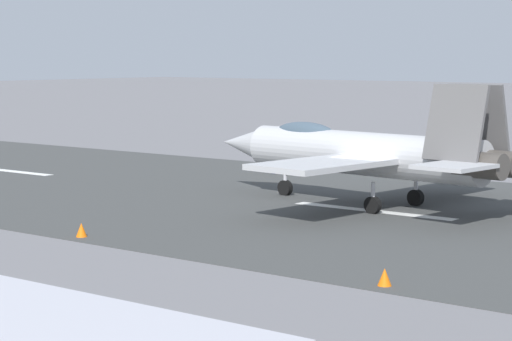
# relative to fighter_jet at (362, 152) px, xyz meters

# --- Properties ---
(ground_plane) EXTENTS (400.00, 400.00, 0.00)m
(ground_plane) POSITION_rel_fighter_jet_xyz_m (-1.08, 1.18, -2.46)
(ground_plane) COLOR slate
(runway_strip) EXTENTS (240.00, 26.00, 0.02)m
(runway_strip) POSITION_rel_fighter_jet_xyz_m (-1.10, 1.18, -2.45)
(runway_strip) COLOR #3E3F3F
(runway_strip) RESTS_ON ground
(fighter_jet) EXTENTS (17.11, 14.51, 5.66)m
(fighter_jet) POSITION_rel_fighter_jet_xyz_m (0.00, 0.00, 0.00)
(fighter_jet) COLOR #B4B4B7
(fighter_jet) RESTS_ON ground
(crew_person) EXTENTS (0.70, 0.36, 1.72)m
(crew_person) POSITION_rel_fighter_jet_xyz_m (10.51, -7.45, -1.60)
(crew_person) COLOR #1E2338
(crew_person) RESTS_ON ground
(marker_cone_near) EXTENTS (0.44, 0.44, 0.55)m
(marker_cone_near) POSITION_rel_fighter_jet_xyz_m (-9.17, 13.42, -2.19)
(marker_cone_near) COLOR orange
(marker_cone_near) RESTS_ON ground
(marker_cone_mid) EXTENTS (0.44, 0.44, 0.55)m
(marker_cone_mid) POSITION_rel_fighter_jet_xyz_m (4.04, 13.42, -2.19)
(marker_cone_mid) COLOR orange
(marker_cone_mid) RESTS_ON ground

